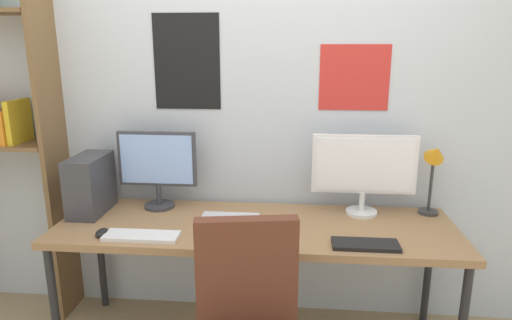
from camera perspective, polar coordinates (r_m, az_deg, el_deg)
wall_back at (r=2.72m, az=0.70°, el=6.25°), size 4.57×0.11×2.60m
desk at (r=2.49m, az=-0.10°, el=-9.27°), size 2.17×0.68×0.74m
monitor_left at (r=2.70m, az=-12.49°, el=-0.59°), size 0.46×0.18×0.46m
monitor_right at (r=2.60m, az=13.62°, el=-1.12°), size 0.59×0.18×0.47m
pc_tower at (r=2.76m, az=-20.39°, el=-2.94°), size 0.17×0.34×0.34m
desk_lamp at (r=2.69m, az=21.80°, el=-0.66°), size 0.11×0.16×0.44m
keyboard_left at (r=2.37m, az=-14.42°, el=-9.38°), size 0.38×0.13×0.02m
keyboard_right at (r=2.27m, az=13.79°, el=-10.44°), size 0.32×0.13×0.02m
mouse_left_side at (r=2.46m, az=-19.10°, el=-8.74°), size 0.06×0.10×0.03m
mouse_right_side at (r=2.26m, az=-0.16°, el=-9.99°), size 0.06×0.10×0.03m
laptop_closed at (r=2.48m, az=-3.46°, el=-7.81°), size 0.32×0.22×0.02m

